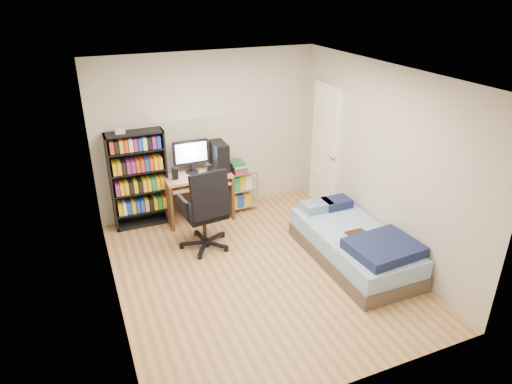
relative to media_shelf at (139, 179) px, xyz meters
name	(u,v)px	position (x,y,z in m)	size (l,w,h in m)	color
room	(259,182)	(1.14, -1.84, 0.49)	(3.58, 4.08, 2.58)	tan
media_shelf	(139,179)	(0.00, 0.00, 0.00)	(0.83, 0.28, 1.53)	black
computer_desk	(203,176)	(0.95, -0.10, -0.08)	(0.99, 0.58, 1.25)	#A88056
office_chair	(206,224)	(0.69, -1.04, -0.37)	(0.79, 0.79, 1.20)	black
wire_cart	(239,178)	(1.53, -0.10, -0.21)	(0.53, 0.39, 0.83)	silver
bed	(355,245)	(2.40, -2.12, -0.52)	(0.95, 1.91, 0.54)	#51463C
door	(326,148)	(2.87, -0.49, 0.24)	(0.12, 0.80, 2.00)	white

